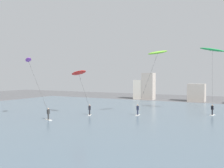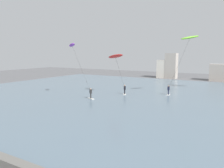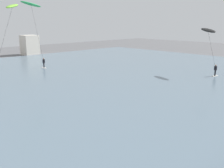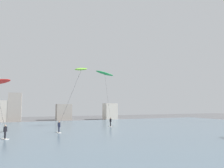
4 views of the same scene
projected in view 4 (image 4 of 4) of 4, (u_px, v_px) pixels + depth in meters
The scene contains 4 objects.
water_bay at pixel (91, 134), 28.37m from camera, with size 84.00×52.00×0.10m, color slate.
far_shore_buildings at pixel (48, 110), 54.37m from camera, with size 30.62×5.78×7.15m.
kitesurfer_green at pixel (105, 76), 41.58m from camera, with size 4.08×4.10×10.95m.
kitesurfer_lime at pixel (79, 75), 31.67m from camera, with size 4.94×2.90×9.99m.
Camera 4 is at (-8.19, 2.25, 4.07)m, focal length 33.09 mm.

